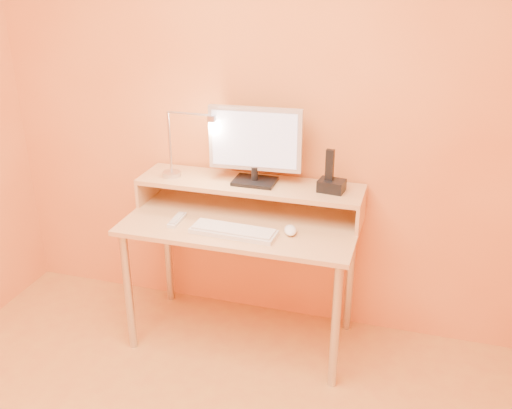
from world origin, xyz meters
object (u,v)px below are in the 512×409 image
(lamp_base, at_px, (172,174))
(remote_control, at_px, (177,220))
(phone_dock, at_px, (332,186))
(mouse, at_px, (290,230))
(keyboard, at_px, (233,232))
(monitor_panel, at_px, (255,139))

(lamp_base, xyz_separation_m, remote_control, (0.12, -0.22, -0.16))
(phone_dock, relative_size, mouse, 1.20)
(lamp_base, distance_m, remote_control, 0.29)
(lamp_base, height_order, keyboard, lamp_base)
(lamp_base, bearing_deg, monitor_panel, 4.97)
(phone_dock, distance_m, remote_control, 0.81)
(monitor_panel, xyz_separation_m, phone_dock, (0.41, -0.01, -0.21))
(monitor_panel, relative_size, lamp_base, 4.85)
(lamp_base, bearing_deg, remote_control, -61.81)
(monitor_panel, distance_m, mouse, 0.51)
(mouse, bearing_deg, phone_dock, 37.45)
(mouse, relative_size, remote_control, 0.65)
(lamp_base, relative_size, keyboard, 0.23)
(mouse, bearing_deg, monitor_panel, 121.48)
(keyboard, relative_size, mouse, 3.95)
(phone_dock, height_order, mouse, phone_dock)
(phone_dock, bearing_deg, monitor_panel, -174.12)
(lamp_base, distance_m, keyboard, 0.54)
(mouse, distance_m, remote_control, 0.59)
(keyboard, bearing_deg, mouse, 20.03)
(keyboard, distance_m, mouse, 0.28)
(mouse, height_order, remote_control, mouse)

